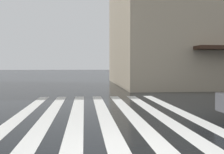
{
  "coord_description": "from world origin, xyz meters",
  "views": [
    {
      "loc": [
        -5.3,
        0.81,
        1.82
      ],
      "look_at": [
        8.63,
        -0.62,
        1.22
      ],
      "focal_mm": 43.55,
      "sensor_mm": 36.0,
      "label": 1
    }
  ],
  "objects": [
    {
      "name": "zebra_crossing",
      "position": [
        4.0,
        0.09,
        0.0
      ],
      "size": [
        13.0,
        6.5,
        0.01
      ],
      "color": "silver",
      "rests_on": "ground_plane"
    }
  ]
}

